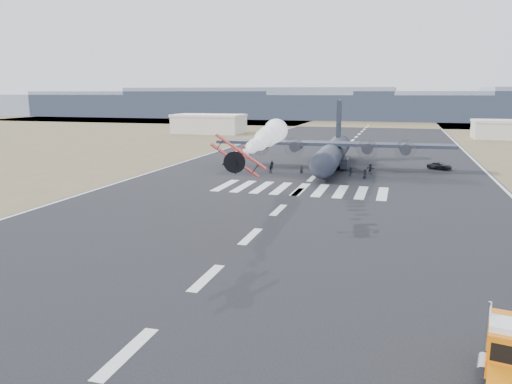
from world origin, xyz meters
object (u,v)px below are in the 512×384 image
at_px(crew_b, 315,168).
at_px(crew_g, 301,170).
at_px(crew_h, 270,169).
at_px(aerobatic_biplane, 237,157).
at_px(crew_c, 351,171).
at_px(transport_aircraft, 333,151).
at_px(crew_a, 324,170).
at_px(hangar_left, 209,124).
at_px(crew_f, 370,169).
at_px(support_vehicle, 440,166).
at_px(crew_d, 272,165).
at_px(crew_e, 365,174).
at_px(hangar_right, 507,129).

xyz_separation_m(crew_b, crew_g, (-1.90, -2.88, 0.02)).
bearing_deg(crew_b, crew_h, -22.93).
xyz_separation_m(aerobatic_biplane, crew_c, (7.44, 40.43, -7.22)).
height_order(crew_b, crew_c, crew_c).
bearing_deg(transport_aircraft, crew_a, -93.31).
height_order(hangar_left, crew_f, hangar_left).
xyz_separation_m(crew_c, crew_f, (3.13, 3.44, 0.05)).
distance_m(support_vehicle, crew_h, 32.73).
bearing_deg(crew_f, hangar_left, -25.93).
relative_size(crew_a, crew_d, 1.19).
relative_size(aerobatic_biplane, crew_b, 3.30).
xyz_separation_m(aerobatic_biplane, crew_d, (-7.88, 45.00, -7.28)).
distance_m(transport_aircraft, crew_f, 9.25).
distance_m(crew_a, crew_d, 11.91).
xyz_separation_m(hangar_left, crew_d, (42.70, -75.98, -2.63)).
bearing_deg(crew_c, hangar_left, -29.09).
distance_m(hangar_left, crew_g, 95.31).
distance_m(crew_f, crew_h, 17.93).
bearing_deg(crew_d, transport_aircraft, 145.60).
bearing_deg(crew_b, support_vehicle, 160.27).
xyz_separation_m(crew_a, crew_e, (7.08, -1.33, -0.09)).
bearing_deg(hangar_left, support_vehicle, -42.72).
bearing_deg(crew_d, aerobatic_biplane, 46.52).
bearing_deg(aerobatic_biplane, crew_d, 93.16).
height_order(hangar_right, aerobatic_biplane, aerobatic_biplane).
distance_m(hangar_left, crew_f, 98.44).
height_order(transport_aircraft, crew_c, transport_aircraft).
distance_m(hangar_left, crew_c, 99.30).
bearing_deg(crew_b, crew_f, 142.81).
bearing_deg(crew_c, crew_b, 8.29).
bearing_deg(hangar_left, crew_g, -58.72).
bearing_deg(crew_f, crew_e, 109.43).
relative_size(transport_aircraft, crew_a, 23.77).
relative_size(aerobatic_biplane, crew_f, 2.99).
relative_size(transport_aircraft, support_vehicle, 9.62).
xyz_separation_m(hangar_left, crew_e, (60.57, -82.35, -2.58)).
bearing_deg(crew_c, crew_f, -107.11).
bearing_deg(crew_a, transport_aircraft, -34.96).
bearing_deg(crew_g, aerobatic_biplane, -96.17).
relative_size(crew_b, crew_c, 0.96).
height_order(crew_a, crew_f, crew_a).
bearing_deg(aerobatic_biplane, crew_g, 84.83).
relative_size(aerobatic_biplane, crew_h, 3.45).
height_order(transport_aircraft, crew_g, transport_aircraft).
distance_m(crew_a, crew_c, 4.55).
height_order(transport_aircraft, support_vehicle, transport_aircraft).
bearing_deg(crew_h, hangar_right, -146.33).
xyz_separation_m(transport_aircraft, crew_c, (4.33, -8.36, -2.44)).
bearing_deg(aerobatic_biplane, crew_h, 92.99).
bearing_deg(crew_d, crew_b, 110.15).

